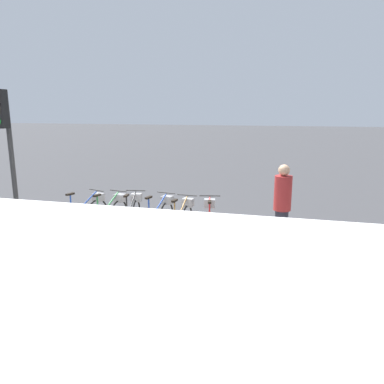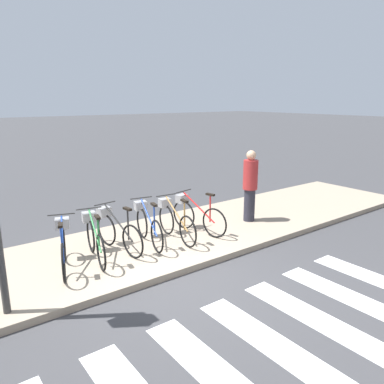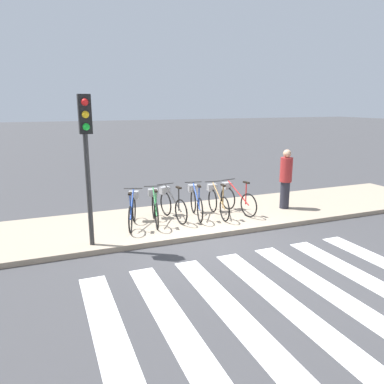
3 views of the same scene
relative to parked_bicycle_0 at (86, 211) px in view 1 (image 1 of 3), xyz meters
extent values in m
plane|color=#38383A|center=(1.41, -1.26, -0.54)|extent=(120.00, 120.00, 0.00)
cube|color=gray|center=(1.41, 0.15, -0.48)|extent=(15.97, 2.81, 0.12)
torus|color=black|center=(-0.17, -0.51, -0.10)|extent=(0.24, 0.61, 0.64)
torus|color=black|center=(0.11, 0.32, -0.10)|extent=(0.24, 0.61, 0.64)
cylinder|color=navy|center=(-0.03, -0.09, 0.16)|extent=(0.32, 0.85, 0.54)
cylinder|color=navy|center=(-0.13, -0.39, 0.19)|extent=(0.04, 0.04, 0.57)
cube|color=black|center=(-0.13, -0.39, 0.49)|extent=(0.13, 0.21, 0.04)
cylinder|color=#262626|center=(0.11, 0.32, 0.44)|extent=(0.44, 0.17, 0.02)
cube|color=gray|center=(0.13, 0.37, 0.26)|extent=(0.29, 0.27, 0.18)
torus|color=black|center=(0.47, -0.47, -0.10)|extent=(0.16, 0.63, 0.64)
torus|color=black|center=(0.64, 0.38, -0.10)|extent=(0.16, 0.63, 0.64)
cylinder|color=#267238|center=(0.55, -0.04, 0.16)|extent=(0.20, 0.88, 0.54)
cylinder|color=#267238|center=(0.49, -0.35, 0.19)|extent=(0.04, 0.04, 0.57)
cube|color=black|center=(0.49, -0.35, 0.49)|extent=(0.11, 0.21, 0.04)
cylinder|color=#262626|center=(0.64, 0.38, 0.44)|extent=(0.46, 0.11, 0.02)
cube|color=gray|center=(0.65, 0.43, 0.26)|extent=(0.27, 0.24, 0.18)
torus|color=black|center=(1.13, -0.34, -0.10)|extent=(0.12, 0.64, 0.64)
torus|color=black|center=(1.02, 0.52, -0.10)|extent=(0.12, 0.64, 0.64)
cylinder|color=black|center=(1.08, 0.09, 0.16)|extent=(0.15, 0.88, 0.54)
cylinder|color=black|center=(1.12, -0.23, 0.19)|extent=(0.04, 0.04, 0.57)
cube|color=black|center=(1.12, -0.23, 0.49)|extent=(0.10, 0.21, 0.04)
cylinder|color=#262626|center=(1.02, 0.52, 0.44)|extent=(0.46, 0.08, 0.02)
cube|color=gray|center=(1.01, 0.57, 0.26)|extent=(0.26, 0.23, 0.18)
torus|color=black|center=(1.62, -0.39, -0.10)|extent=(0.16, 0.63, 0.64)
torus|color=black|center=(1.79, 0.47, -0.10)|extent=(0.16, 0.63, 0.64)
cylinder|color=navy|center=(1.70, 0.04, 0.16)|extent=(0.20, 0.88, 0.54)
cylinder|color=navy|center=(1.64, -0.27, 0.19)|extent=(0.04, 0.04, 0.57)
cube|color=black|center=(1.64, -0.27, 0.49)|extent=(0.11, 0.21, 0.04)
cylinder|color=#262626|center=(1.79, 0.47, 0.44)|extent=(0.46, 0.11, 0.02)
cube|color=gray|center=(1.80, 0.51, 0.26)|extent=(0.27, 0.24, 0.18)
torus|color=black|center=(2.24, -0.52, -0.10)|extent=(0.09, 0.64, 0.64)
torus|color=black|center=(2.31, 0.35, -0.10)|extent=(0.09, 0.64, 0.64)
cylinder|color=olive|center=(2.28, -0.09, 0.16)|extent=(0.11, 0.89, 0.54)
cylinder|color=olive|center=(2.25, -0.40, 0.19)|extent=(0.03, 0.03, 0.57)
cube|color=black|center=(2.25, -0.40, 0.49)|extent=(0.09, 0.21, 0.04)
cylinder|color=#262626|center=(2.31, 0.35, 0.44)|extent=(0.46, 0.06, 0.02)
cube|color=gray|center=(2.32, 0.40, 0.26)|extent=(0.26, 0.22, 0.18)
torus|color=black|center=(2.99, -0.44, -0.10)|extent=(0.16, 0.63, 0.64)
torus|color=black|center=(2.81, 0.41, -0.10)|extent=(0.16, 0.63, 0.64)
cylinder|color=red|center=(2.90, -0.02, 0.16)|extent=(0.21, 0.88, 0.54)
cylinder|color=red|center=(2.96, -0.33, 0.19)|extent=(0.04, 0.04, 0.57)
cube|color=black|center=(2.96, -0.33, 0.49)|extent=(0.11, 0.21, 0.04)
cylinder|color=#262626|center=(2.81, 0.41, 0.44)|extent=(0.46, 0.12, 0.02)
cube|color=gray|center=(2.80, 0.46, 0.26)|extent=(0.28, 0.24, 0.18)
cylinder|color=#23232D|center=(4.37, -0.08, -0.03)|extent=(0.26, 0.26, 0.77)
cylinder|color=maroon|center=(4.37, -0.08, 0.70)|extent=(0.34, 0.34, 0.69)
sphere|color=tan|center=(4.37, -0.08, 1.15)|extent=(0.22, 0.22, 0.22)
cylinder|color=#2D2D2D|center=(-1.10, -0.91, 1.13)|extent=(0.10, 0.10, 3.10)
cube|color=black|center=(-1.10, -1.09, 2.31)|extent=(0.24, 0.20, 0.75)
camera|label=1|loc=(4.41, -7.44, 2.31)|focal=35.00mm
camera|label=2|loc=(-1.81, -6.06, 2.42)|focal=35.00mm
camera|label=3|loc=(-1.93, -8.65, 2.52)|focal=35.00mm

